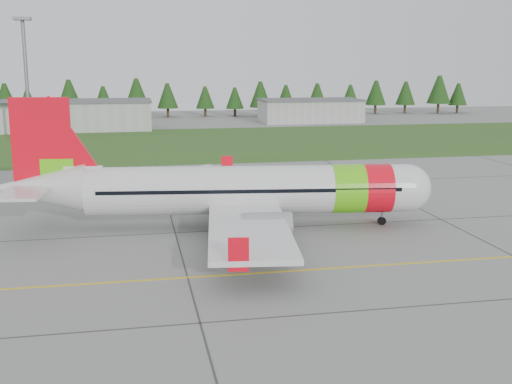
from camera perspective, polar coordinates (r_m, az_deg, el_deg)
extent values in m
plane|color=gray|center=(41.63, 16.31, -9.56)|extent=(320.00, 320.00, 0.00)
cylinder|color=silver|center=(57.14, -0.58, 0.20)|extent=(28.93, 7.95, 4.29)
sphere|color=silver|center=(59.64, 13.28, 0.37)|extent=(4.29, 4.29, 4.29)
cone|color=silver|center=(58.96, -18.49, 0.33)|extent=(8.19, 5.25, 4.29)
cube|color=black|center=(59.67, 13.60, 0.74)|extent=(2.12, 3.07, 0.62)
cylinder|color=#5FD710|center=(58.28, 8.10, 0.31)|extent=(3.40, 4.71, 4.37)
cylinder|color=red|center=(58.87, 10.61, 0.34)|extent=(2.97, 4.65, 4.37)
cube|color=silver|center=(57.37, -1.13, -0.99)|extent=(10.55, 35.71, 0.40)
cube|color=red|center=(74.41, -2.59, 2.38)|extent=(1.34, 0.37, 2.20)
cube|color=red|center=(40.26, -1.57, -5.58)|extent=(1.34, 0.37, 2.20)
cylinder|color=gray|center=(63.49, 0.12, -0.32)|extent=(4.23, 2.80, 2.31)
cylinder|color=gray|center=(51.74, 1.01, -3.08)|extent=(4.23, 2.80, 2.31)
cube|color=red|center=(58.33, -18.51, 3.89)|extent=(5.07, 1.05, 8.36)
cube|color=#5FD710|center=(58.39, -17.21, 1.57)|extent=(2.90, 0.83, 2.64)
cube|color=silver|center=(59.05, -19.03, 0.58)|extent=(5.13, 13.01, 0.24)
cylinder|color=slate|center=(59.60, 11.13, -2.15)|extent=(0.20, 0.20, 1.54)
cylinder|color=black|center=(59.69, 11.12, -2.52)|extent=(0.78, 0.40, 0.75)
cylinder|color=slate|center=(60.59, -2.30, -1.44)|extent=(0.24, 0.24, 2.09)
cylinder|color=black|center=(60.69, -2.71, -1.88)|extent=(1.20, 0.64, 1.14)
cylinder|color=slate|center=(54.61, -2.13, -2.89)|extent=(0.24, 0.24, 2.09)
cylinder|color=black|center=(54.72, -2.59, -3.38)|extent=(1.20, 0.64, 1.14)
imported|color=beige|center=(82.94, -4.38, 2.91)|extent=(2.02, 1.98, 4.47)
cube|color=#30561E|center=(118.66, -2.08, 4.46)|extent=(320.00, 50.00, 0.03)
cube|color=gold|center=(48.43, 11.97, -6.32)|extent=(120.00, 0.25, 0.02)
cube|color=#A8A8A3|center=(145.22, -15.74, 6.53)|extent=(32.00, 14.00, 6.00)
cube|color=#A8A8A3|center=(158.84, 4.83, 7.17)|extent=(24.00, 12.00, 5.20)
cylinder|color=slate|center=(93.39, -19.63, 8.04)|extent=(0.50, 0.50, 20.00)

